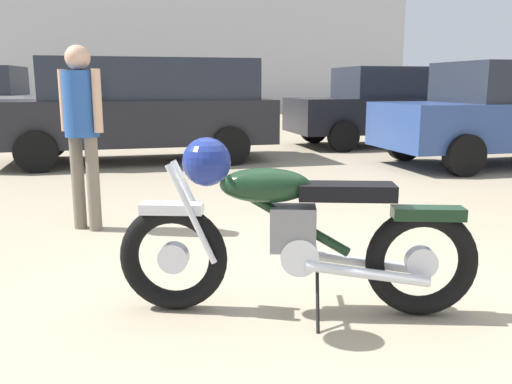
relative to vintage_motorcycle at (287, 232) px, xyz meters
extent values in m
plane|color=gray|center=(0.26, 0.26, -0.49)|extent=(80.00, 80.00, 0.00)
torus|color=black|center=(-0.64, 0.19, -0.17)|extent=(0.65, 0.27, 0.64)
cylinder|color=silver|center=(-0.64, 0.19, -0.17)|extent=(0.19, 0.12, 0.18)
torus|color=black|center=(0.76, -0.17, -0.17)|extent=(0.65, 0.27, 0.64)
cylinder|color=silver|center=(0.76, -0.17, -0.17)|extent=(0.19, 0.12, 0.18)
cube|color=silver|center=(-0.64, 0.19, 0.13)|extent=(0.38, 0.22, 0.06)
cube|color=black|center=(0.77, -0.18, 0.12)|extent=(0.42, 0.23, 0.07)
cylinder|color=silver|center=(-0.53, 0.09, 0.11)|extent=(0.28, 0.11, 0.58)
cylinder|color=silver|center=(-0.50, 0.23, 0.11)|extent=(0.28, 0.11, 0.58)
sphere|color=silver|center=(-0.47, 0.15, 0.35)|extent=(0.17, 0.17, 0.17)
cylinder|color=silver|center=(-0.39, 0.13, 0.42)|extent=(0.18, 0.61, 0.03)
sphere|color=navy|center=(-0.47, -0.16, 0.44)|extent=(0.25, 0.25, 0.25)
cylinder|color=black|center=(0.00, 0.03, 0.09)|extent=(0.75, 0.24, 0.47)
ellipsoid|color=black|center=(-0.12, 0.06, 0.27)|extent=(0.56, 0.34, 0.20)
cube|color=black|center=(0.33, -0.06, 0.24)|extent=(0.57, 0.33, 0.09)
cube|color=slate|center=(0.04, 0.02, 0.02)|extent=(0.30, 0.24, 0.26)
cylinder|color=silver|center=(0.08, 0.01, -0.13)|extent=(0.26, 0.25, 0.22)
cylinder|color=silver|center=(0.42, -0.19, -0.21)|extent=(0.69, 0.24, 0.14)
cylinder|color=silver|center=(0.47, 0.01, -0.21)|extent=(0.69, 0.24, 0.14)
cylinder|color=black|center=(0.13, -0.18, -0.33)|extent=(0.08, 0.23, 0.33)
cylinder|color=#706656|center=(-1.41, 2.22, -0.06)|extent=(0.12, 0.12, 0.86)
cylinder|color=#706656|center=(-1.26, 2.11, -0.06)|extent=(0.12, 0.12, 0.86)
cylinder|color=#234C93|center=(-1.34, 2.16, 0.66)|extent=(0.30, 0.30, 0.58)
cylinder|color=tan|center=(-1.49, 2.28, 0.69)|extent=(0.08, 0.08, 0.55)
cylinder|color=tan|center=(-1.18, 2.05, 0.69)|extent=(0.08, 0.08, 0.55)
sphere|color=tan|center=(-1.34, 2.16, 1.06)|extent=(0.22, 0.22, 0.22)
cylinder|color=black|center=(-4.23, 12.07, -0.17)|extent=(0.65, 0.25, 0.64)
cylinder|color=black|center=(3.65, 5.81, -0.18)|extent=(0.63, 0.23, 0.62)
cylinder|color=black|center=(3.73, 4.09, -0.18)|extent=(0.63, 0.23, 0.62)
cube|color=#2D4784|center=(5.04, 5.01, 0.18)|extent=(4.28, 1.92, 0.72)
cube|color=#232833|center=(5.04, 5.01, 0.86)|extent=(2.07, 1.65, 0.64)
cylinder|color=black|center=(5.65, 8.99, -0.18)|extent=(0.63, 0.23, 0.62)
cylinder|color=black|center=(5.73, 7.27, -0.18)|extent=(0.63, 0.23, 0.62)
cylinder|color=black|center=(2.96, 8.87, -0.18)|extent=(0.63, 0.23, 0.62)
cylinder|color=black|center=(3.03, 7.16, -0.18)|extent=(0.63, 0.23, 0.62)
cube|color=black|center=(4.34, 8.07, 0.18)|extent=(4.27, 1.89, 0.72)
cube|color=#232833|center=(4.34, 8.07, 0.86)|extent=(2.06, 1.64, 0.64)
cylinder|color=black|center=(-2.43, 5.68, -0.17)|extent=(0.65, 0.24, 0.64)
cylinder|color=black|center=(-2.52, 7.43, -0.17)|extent=(0.65, 0.24, 0.64)
cylinder|color=black|center=(0.57, 5.84, -0.17)|extent=(0.65, 0.24, 0.64)
cylinder|color=black|center=(0.47, 7.59, -0.17)|extent=(0.65, 0.24, 0.64)
cube|color=black|center=(-0.98, 6.64, 0.20)|extent=(4.79, 2.01, 0.74)
cube|color=#232833|center=(-0.68, 6.65, 0.91)|extent=(3.58, 1.79, 0.68)
cube|color=#B2B2B7|center=(0.26, 29.40, 3.22)|extent=(23.82, 14.87, 7.43)
camera|label=1|loc=(-0.76, -2.85, 0.83)|focal=37.50mm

